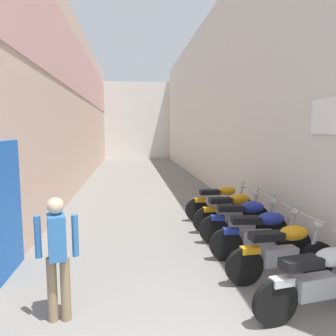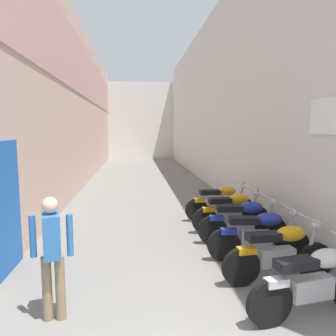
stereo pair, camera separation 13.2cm
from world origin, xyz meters
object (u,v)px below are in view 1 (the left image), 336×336
motorcycle_fourth (244,220)px  motorcycle_sixth (220,202)px  motorcycle_second (283,251)px  motorcycle_third (261,234)px  motorcycle_nearest (319,280)px  motorcycle_fifth (232,211)px  pedestrian_by_doorway (57,250)px

motorcycle_fourth → motorcycle_sixth: (0.00, 1.75, 0.00)m
motorcycle_second → motorcycle_third: (-0.00, 0.83, 0.00)m
motorcycle_nearest → motorcycle_second: (0.00, 0.96, 0.00)m
motorcycle_nearest → motorcycle_fourth: 2.67m
motorcycle_third → motorcycle_second: bearing=-90.0°
motorcycle_fifth → motorcycle_sixth: bearing=90.0°
motorcycle_fourth → pedestrian_by_doorway: 4.02m
motorcycle_second → motorcycle_third: same height
motorcycle_second → motorcycle_sixth: size_ratio=1.00×
motorcycle_third → motorcycle_fourth: bearing=90.0°
motorcycle_third → motorcycle_fourth: 0.88m
motorcycle_third → motorcycle_fifth: size_ratio=1.00×
motorcycle_second → motorcycle_fifth: (0.00, 2.48, 0.00)m
pedestrian_by_doorway → motorcycle_third: bearing=24.3°
motorcycle_fourth → motorcycle_nearest: bearing=-90.0°
motorcycle_second → pedestrian_by_doorway: 3.33m
motorcycle_fifth → motorcycle_sixth: same height
motorcycle_fifth → pedestrian_by_doorway: (-3.24, -3.12, 0.42)m
motorcycle_nearest → motorcycle_fifth: (0.00, 3.45, 0.00)m
pedestrian_by_doorway → motorcycle_nearest: bearing=-5.8°
motorcycle_third → motorcycle_sixth: bearing=90.0°
motorcycle_third → pedestrian_by_doorway: 3.58m
motorcycle_second → motorcycle_fourth: size_ratio=1.00×
motorcycle_fourth → motorcycle_sixth: bearing=90.0°
motorcycle_second → motorcycle_fourth: bearing=90.0°
motorcycle_fourth → pedestrian_by_doorway: bearing=-144.2°
motorcycle_second → motorcycle_fifth: size_ratio=1.00×
motorcycle_third → motorcycle_sixth: size_ratio=1.00×
motorcycle_third → motorcycle_sixth: (0.00, 2.62, 0.00)m
motorcycle_fourth → motorcycle_sixth: 1.75m
motorcycle_fifth → pedestrian_by_doorway: bearing=-136.1°
motorcycle_second → pedestrian_by_doorway: pedestrian_by_doorway is taller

